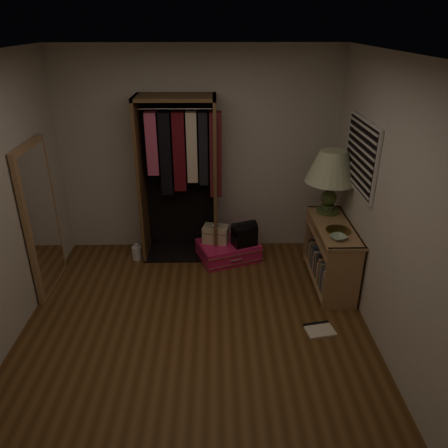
{
  "coord_description": "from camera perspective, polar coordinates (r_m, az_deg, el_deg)",
  "views": [
    {
      "loc": [
        0.22,
        -3.38,
        2.84
      ],
      "look_at": [
        0.3,
        0.95,
        0.8
      ],
      "focal_mm": 35.0,
      "sensor_mm": 36.0,
      "label": 1
    }
  ],
  "objects": [
    {
      "name": "ground",
      "position": [
        4.42,
        -3.79,
        -14.83
      ],
      "size": [
        4.0,
        4.0,
        0.0
      ],
      "primitive_type": "plane",
      "color": "#523417",
      "rests_on": "ground"
    },
    {
      "name": "room_walls",
      "position": [
        3.68,
        -3.24,
        3.82
      ],
      "size": [
        3.52,
        4.02,
        2.6
      ],
      "color": "beige",
      "rests_on": "ground"
    },
    {
      "name": "console_bookshelf",
      "position": [
        5.22,
        13.69,
        -3.52
      ],
      "size": [
        0.42,
        1.12,
        0.75
      ],
      "color": "#9B734B",
      "rests_on": "ground"
    },
    {
      "name": "open_wardrobe",
      "position": [
        5.41,
        -5.6,
        7.67
      ],
      "size": [
        1.01,
        0.5,
        2.05
      ],
      "color": "brown",
      "rests_on": "ground"
    },
    {
      "name": "floor_mirror",
      "position": [
        5.18,
        -22.75,
        0.56
      ],
      "size": [
        0.06,
        0.8,
        1.7
      ],
      "color": "#9E754D",
      "rests_on": "ground"
    },
    {
      "name": "pink_suitcase",
      "position": [
        5.68,
        0.56,
        -3.45
      ],
      "size": [
        0.89,
        0.77,
        0.23
      ],
      "rotation": [
        0.0,
        0.0,
        0.35
      ],
      "color": "#D31957",
      "rests_on": "ground"
    },
    {
      "name": "train_case",
      "position": [
        5.6,
        -1.08,
        -1.29
      ],
      "size": [
        0.36,
        0.29,
        0.23
      ],
      "rotation": [
        0.0,
        0.0,
        -0.21
      ],
      "color": "#B8AC8D",
      "rests_on": "pink_suitcase"
    },
    {
      "name": "black_bag",
      "position": [
        5.51,
        2.67,
        -1.18
      ],
      "size": [
        0.34,
        0.29,
        0.32
      ],
      "rotation": [
        0.0,
        0.0,
        0.4
      ],
      "color": "black",
      "rests_on": "pink_suitcase"
    },
    {
      "name": "table_lamp",
      "position": [
        5.16,
        13.93,
        7.12
      ],
      "size": [
        0.63,
        0.63,
        0.75
      ],
      "rotation": [
        0.0,
        0.0,
        -0.04
      ],
      "color": "#3C4E26",
      "rests_on": "console_bookshelf"
    },
    {
      "name": "brass_tray",
      "position": [
        4.9,
        14.68,
        -0.82
      ],
      "size": [
        0.29,
        0.29,
        0.02
      ],
      "rotation": [
        0.0,
        0.0,
        -0.11
      ],
      "color": "#A2853E",
      "rests_on": "console_bookshelf"
    },
    {
      "name": "ceramic_bowl",
      "position": [
        4.71,
        14.69,
        -1.7
      ],
      "size": [
        0.22,
        0.22,
        0.04
      ],
      "primitive_type": "imported",
      "rotation": [
        0.0,
        0.0,
        0.42
      ],
      "color": "#97B599",
      "rests_on": "console_bookshelf"
    },
    {
      "name": "white_jug",
      "position": [
        5.78,
        -11.3,
        -3.68
      ],
      "size": [
        0.16,
        0.16,
        0.22
      ],
      "rotation": [
        0.0,
        0.0,
        -0.29
      ],
      "color": "silver",
      "rests_on": "ground"
    },
    {
      "name": "floor_book",
      "position": [
        4.62,
        12.29,
        -13.25
      ],
      "size": [
        0.32,
        0.27,
        0.03
      ],
      "rotation": [
        0.0,
        0.0,
        0.19
      ],
      "color": "beige",
      "rests_on": "ground"
    }
  ]
}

